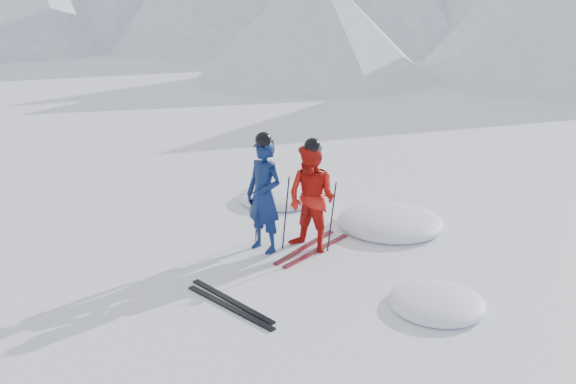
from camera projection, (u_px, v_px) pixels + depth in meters
The scene contains 12 objects.
ground at pixel (373, 303), 8.34m from camera, with size 160.00×160.00×0.00m, color white.
skier_blue at pixel (264, 196), 9.80m from camera, with size 0.69×0.45×1.88m, color #0D1E50.
skier_red at pixel (312, 199), 9.82m from camera, with size 0.87×0.68×1.78m, color red.
pole_blue_left at pixel (256, 208), 10.19m from camera, with size 0.02×0.02×1.25m, color black.
pole_blue_right at pixel (286, 213), 9.94m from camera, with size 0.02×0.02×1.25m, color black.
pole_red_left at pixel (306, 208), 10.28m from camera, with size 0.02×0.02×1.19m, color black.
pole_red_right at pixel (332, 217), 9.85m from camera, with size 0.02×0.02×1.19m, color black.
ski_worn_left at pixel (305, 247), 10.16m from camera, with size 0.09×1.70×0.03m, color black.
ski_worn_right at pixel (317, 250), 10.02m from camera, with size 0.09×1.70×0.03m, color black.
ski_loose_a at pixel (232, 301), 8.37m from camera, with size 0.09×1.70×0.03m, color black.
ski_loose_b at pixel (229, 307), 8.20m from camera, with size 0.09×1.70×0.03m, color black.
snow_lumps at pixel (374, 246), 10.24m from camera, with size 8.19×5.57×0.42m.
Camera 1 is at (3.69, -6.59, 4.02)m, focal length 38.00 mm.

